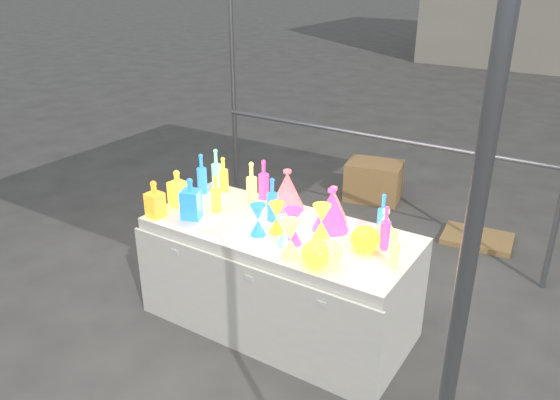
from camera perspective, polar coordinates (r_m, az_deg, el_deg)
The scene contains 30 objects.
ground at distance 3.99m, azimuth -0.00°, elevation -12.59°, with size 80.00×80.00×0.00m, color #615F5A.
display_table at distance 3.78m, azimuth -0.08°, elevation -8.08°, with size 1.84×0.83×0.75m.
cardboard_box_closed at distance 5.92m, azimuth 9.76°, elevation 1.99°, with size 0.57×0.41×0.41m, color tan.
cardboard_box_flat at distance 5.34m, azimuth 19.92°, elevation -3.81°, with size 0.61×0.43×0.05m, color tan.
bottle_0 at distance 4.14m, azimuth -5.93°, elevation 2.69°, with size 0.07×0.07×0.27m, color red, non-canonical shape.
bottle_1 at distance 4.12m, azimuth -8.18°, elevation 2.75°, with size 0.07×0.07×0.31m, color #198E3C, non-canonical shape.
bottle_3 at distance 3.99m, azimuth -1.71°, elevation 2.19°, with size 0.08×0.08×0.30m, color #1C52A8, non-canonical shape.
bottle_4 at distance 3.89m, azimuth -2.99°, elevation 1.75°, with size 0.08×0.08×0.32m, color #147D7F, non-canonical shape.
bottle_5 at distance 4.15m, azimuth -6.67°, elevation 3.13°, with size 0.07×0.07×0.33m, color #B0237A, non-canonical shape.
bottle_6 at distance 3.81m, azimuth -6.73°, elevation 0.65°, with size 0.07×0.07×0.26m, color red, non-canonical shape.
bottle_7 at distance 3.65m, azimuth -0.82°, elevation 0.09°, with size 0.07×0.07×0.30m, color #198E3C, non-canonical shape.
decanter_0 at distance 3.95m, azimuth -10.65°, elevation 1.26°, with size 0.11×0.11×0.27m, color red, non-canonical shape.
decanter_1 at distance 3.80m, azimuth -12.96°, elevation 0.11°, with size 0.11×0.11×0.26m, color gold, non-canonical shape.
decanter_2 at distance 3.73m, azimuth -9.32°, elevation 0.19°, with size 0.12×0.12×0.29m, color #198E3C, non-canonical shape.
hourglass_0 at distance 3.50m, azimuth -0.35°, elevation -1.85°, with size 0.10×0.10×0.21m, color gold, non-canonical shape.
hourglass_1 at distance 3.36m, azimuth 1.38°, elevation -2.79°, with size 0.12×0.12×0.23m, color #1C52A8, non-canonical shape.
hourglass_2 at distance 3.19m, azimuth 1.08°, elevation -4.15°, with size 0.12×0.12×0.24m, color #147D7F, non-canonical shape.
hourglass_3 at distance 3.35m, azimuth 0.38°, elevation -3.26°, with size 0.09×0.09×0.19m, color #B0237A, non-canonical shape.
hourglass_4 at distance 3.43m, azimuth 4.35°, elevation -2.28°, with size 0.12×0.12×0.23m, color red, non-canonical shape.
hourglass_5 at distance 3.47m, azimuth -2.31°, elevation -2.09°, with size 0.10×0.10×0.21m, color #198E3C, non-canonical shape.
globe_0 at distance 3.13m, azimuth 3.89°, elevation -5.79°, with size 0.18×0.18×0.15m, color red, non-canonical shape.
globe_1 at distance 3.15m, azimuth 5.07°, elevation -5.69°, with size 0.17×0.17×0.14m, color #147D7F, non-canonical shape.
globe_2 at distance 3.33m, azimuth 8.89°, elevation -4.19°, with size 0.18×0.18×0.15m, color gold, non-canonical shape.
lampshade_0 at distance 3.81m, azimuth 0.76°, elevation 1.08°, with size 0.25×0.25×0.29m, color gold, non-canonical shape.
lampshade_1 at distance 3.66m, azimuth 5.58°, elevation -0.43°, with size 0.21×0.21×0.25m, color gold, non-canonical shape.
lampshade_2 at distance 3.54m, azimuth 5.37°, elevation -0.96°, with size 0.24×0.24×0.28m, color #1C52A8, non-canonical shape.
lampshade_3 at distance 3.42m, azimuth 10.92°, elevation -2.74°, with size 0.19×0.19×0.23m, color #147D7F, non-canonical shape.
bottle_8 at distance 3.50m, azimuth 10.67°, elevation -1.56°, with size 0.06×0.06×0.29m, color #198E3C, non-canonical shape.
bottle_10 at distance 3.34m, azimuth 10.97°, elevation -2.85°, with size 0.06×0.06×0.28m, color #1C52A8, non-canonical shape.
bottle_11 at distance 3.16m, azimuth 11.92°, elevation -4.98°, with size 0.05×0.05×0.24m, color #147D7F, non-canonical shape.
Camera 1 is at (1.74, -2.71, 2.36)m, focal length 35.00 mm.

